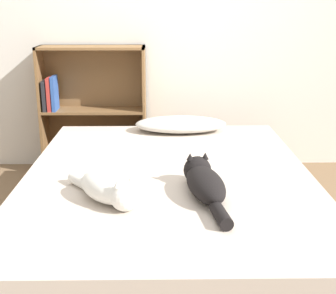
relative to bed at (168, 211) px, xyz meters
name	(u,v)px	position (x,y,z in m)	size (l,w,h in m)	color
ground_plane	(168,247)	(0.00, 0.00, -0.22)	(8.00, 8.00, 0.00)	brown
wall_back	(166,11)	(0.00, 1.45, 1.03)	(8.00, 0.06, 2.50)	silver
bed	(168,211)	(0.00, 0.00, 0.00)	(1.57, 2.06, 0.44)	#99754C
pillow	(181,124)	(0.10, 0.85, 0.28)	(0.64, 0.31, 0.11)	beige
cat_light	(109,188)	(-0.28, -0.37, 0.29)	(0.39, 0.43, 0.15)	white
cat_dark	(204,182)	(0.16, -0.28, 0.29)	(0.22, 0.60, 0.16)	black
bookshelf	(91,108)	(-0.60, 1.33, 0.29)	(0.82, 0.26, 1.00)	brown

